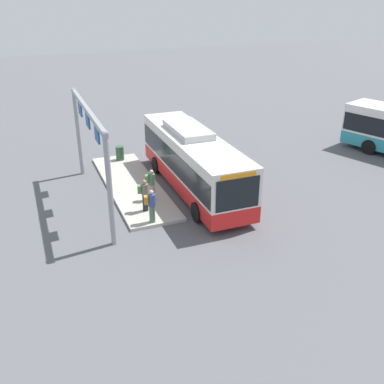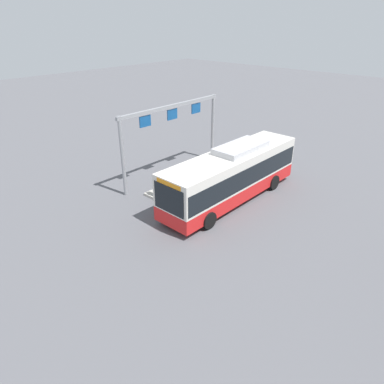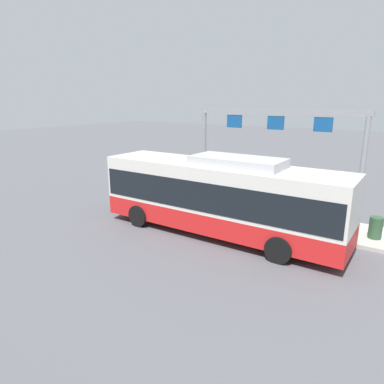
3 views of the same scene
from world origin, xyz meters
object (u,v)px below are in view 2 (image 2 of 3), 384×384
object	(u,v)px
person_waiting_near	(173,178)
trash_bin	(246,156)
person_boarding	(159,184)
bus_main	(232,173)
person_waiting_mid	(193,176)

from	to	relation	value
person_waiting_near	trash_bin	xyz separation A→B (m)	(-7.57, 0.51, -0.44)
person_boarding	trash_bin	bearing A→B (deg)	95.18
bus_main	person_boarding	world-z (taller)	bus_main
person_waiting_mid	bus_main	bearing A→B (deg)	28.45
bus_main	person_boarding	bearing A→B (deg)	-47.38
bus_main	person_waiting_mid	distance (m)	2.83
bus_main	trash_bin	distance (m)	6.54
person_boarding	person_waiting_mid	xyz separation A→B (m)	(-2.40, 0.74, 0.00)
person_boarding	person_waiting_near	world-z (taller)	same
person_boarding	person_waiting_mid	world-z (taller)	same
person_boarding	person_waiting_mid	distance (m)	2.51
trash_bin	person_waiting_near	bearing A→B (deg)	-3.85
trash_bin	person_waiting_mid	bearing A→B (deg)	1.74
bus_main	trash_bin	bearing A→B (deg)	-153.54
bus_main	person_waiting_mid	size ratio (longest dim) A/B	6.44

